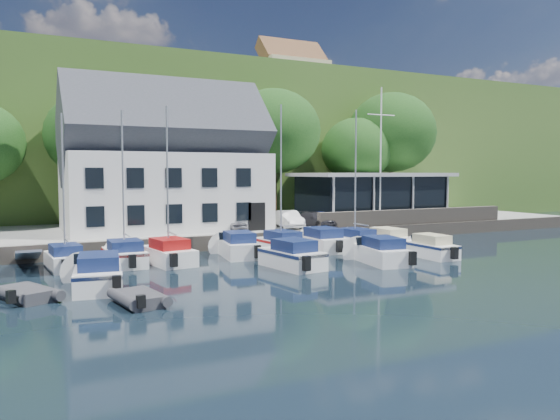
{
  "coord_description": "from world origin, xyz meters",
  "views": [
    {
      "loc": [
        -17.25,
        -22.95,
        5.18
      ],
      "look_at": [
        -1.37,
        9.0,
        2.69
      ],
      "focal_mm": 35.0,
      "sensor_mm": 36.0,
      "label": 1
    }
  ],
  "objects_px": {
    "boat_r1_4": "(281,181)",
    "car_blue": "(320,218)",
    "boat_r2_0": "(98,271)",
    "boat_r1_7": "(386,238)",
    "car_dgrey": "(315,220)",
    "dinghy_1": "(139,296)",
    "boat_r2_2": "(292,253)",
    "boat_r2_3": "(380,250)",
    "club_pavilion": "(371,196)",
    "car_silver": "(233,223)",
    "boat_r1_2": "(167,184)",
    "boat_r1_3": "(238,244)",
    "boat_r1_6": "(355,186)",
    "harbor_building": "(165,170)",
    "boat_r1_1": "(123,186)",
    "boat_r2_4": "(429,246)",
    "car_white": "(288,219)",
    "dinghy_0": "(26,291)",
    "boat_r1_0": "(63,192)",
    "flagpole": "(381,156)",
    "boat_r1_5": "(321,239)"
  },
  "relations": [
    {
      "from": "flagpole",
      "to": "boat_r1_0",
      "type": "relative_size",
      "value": 1.32
    },
    {
      "from": "boat_r1_4",
      "to": "car_blue",
      "type": "bearing_deg",
      "value": 36.41
    },
    {
      "from": "harbor_building",
      "to": "boat_r1_7",
      "type": "xyz_separation_m",
      "value": [
        12.82,
        -9.4,
        -4.67
      ]
    },
    {
      "from": "boat_r2_0",
      "to": "boat_r1_2",
      "type": "bearing_deg",
      "value": 56.49
    },
    {
      "from": "car_dgrey",
      "to": "boat_r1_6",
      "type": "relative_size",
      "value": 0.47
    },
    {
      "from": "car_silver",
      "to": "car_white",
      "type": "height_order",
      "value": "car_white"
    },
    {
      "from": "boat_r1_7",
      "to": "car_dgrey",
      "type": "bearing_deg",
      "value": 109.64
    },
    {
      "from": "harbor_building",
      "to": "dinghy_1",
      "type": "bearing_deg",
      "value": -107.85
    },
    {
      "from": "car_white",
      "to": "car_dgrey",
      "type": "bearing_deg",
      "value": -2.94
    },
    {
      "from": "harbor_building",
      "to": "car_white",
      "type": "distance_m",
      "value": 9.77
    },
    {
      "from": "boat_r1_2",
      "to": "boat_r1_6",
      "type": "relative_size",
      "value": 1.07
    },
    {
      "from": "car_silver",
      "to": "boat_r1_7",
      "type": "distance_m",
      "value": 10.88
    },
    {
      "from": "boat_r2_2",
      "to": "boat_r2_3",
      "type": "distance_m",
      "value": 5.32
    },
    {
      "from": "club_pavilion",
      "to": "car_silver",
      "type": "bearing_deg",
      "value": -170.02
    },
    {
      "from": "boat_r1_3",
      "to": "boat_r2_4",
      "type": "bearing_deg",
      "value": -19.06
    },
    {
      "from": "boat_r1_6",
      "to": "boat_r1_1",
      "type": "bearing_deg",
      "value": 171.75
    },
    {
      "from": "boat_r2_3",
      "to": "dinghy_1",
      "type": "xyz_separation_m",
      "value": [
        -14.42,
        -3.73,
        -0.43
      ]
    },
    {
      "from": "boat_r1_6",
      "to": "boat_r2_0",
      "type": "relative_size",
      "value": 1.29
    },
    {
      "from": "boat_r1_3",
      "to": "dinghy_0",
      "type": "height_order",
      "value": "boat_r1_3"
    },
    {
      "from": "harbor_building",
      "to": "boat_r1_1",
      "type": "distance_m",
      "value": 10.05
    },
    {
      "from": "car_dgrey",
      "to": "dinghy_1",
      "type": "relative_size",
      "value": 1.39
    },
    {
      "from": "car_blue",
      "to": "harbor_building",
      "type": "bearing_deg",
      "value": -178.85
    },
    {
      "from": "club_pavilion",
      "to": "boat_r1_1",
      "type": "distance_m",
      "value": 24.19
    },
    {
      "from": "boat_r1_0",
      "to": "boat_r1_3",
      "type": "bearing_deg",
      "value": -5.28
    },
    {
      "from": "boat_r2_2",
      "to": "boat_r1_3",
      "type": "bearing_deg",
      "value": 95.1
    },
    {
      "from": "boat_r1_1",
      "to": "boat_r1_5",
      "type": "height_order",
      "value": "boat_r1_1"
    },
    {
      "from": "boat_r1_4",
      "to": "dinghy_0",
      "type": "relative_size",
      "value": 3.08
    },
    {
      "from": "car_white",
      "to": "car_silver",
      "type": "bearing_deg",
      "value": -175.98
    },
    {
      "from": "boat_r2_2",
      "to": "dinghy_1",
      "type": "relative_size",
      "value": 1.99
    },
    {
      "from": "boat_r2_0",
      "to": "boat_r1_7",
      "type": "bearing_deg",
      "value": 22.82
    },
    {
      "from": "club_pavilion",
      "to": "boat_r1_5",
      "type": "distance_m",
      "value": 13.22
    },
    {
      "from": "boat_r1_2",
      "to": "boat_r2_3",
      "type": "relative_size",
      "value": 1.48
    },
    {
      "from": "car_dgrey",
      "to": "car_blue",
      "type": "relative_size",
      "value": 1.14
    },
    {
      "from": "car_blue",
      "to": "boat_r1_5",
      "type": "relative_size",
      "value": 0.59
    },
    {
      "from": "car_dgrey",
      "to": "boat_r1_6",
      "type": "bearing_deg",
      "value": -99.02
    },
    {
      "from": "boat_r1_6",
      "to": "flagpole",
      "type": "bearing_deg",
      "value": 33.06
    },
    {
      "from": "boat_r1_7",
      "to": "boat_r2_3",
      "type": "bearing_deg",
      "value": -132.77
    },
    {
      "from": "car_dgrey",
      "to": "boat_r1_1",
      "type": "relative_size",
      "value": 0.44
    },
    {
      "from": "car_dgrey",
      "to": "boat_r1_6",
      "type": "height_order",
      "value": "boat_r1_6"
    },
    {
      "from": "car_white",
      "to": "boat_r1_6",
      "type": "xyz_separation_m",
      "value": [
        2.16,
        -5.62,
        2.57
      ]
    },
    {
      "from": "car_blue",
      "to": "boat_r2_3",
      "type": "bearing_deg",
      "value": -86.62
    },
    {
      "from": "car_white",
      "to": "boat_r2_0",
      "type": "distance_m",
      "value": 18.84
    },
    {
      "from": "harbor_building",
      "to": "car_blue",
      "type": "relative_size",
      "value": 4.17
    },
    {
      "from": "boat_r2_4",
      "to": "boat_r1_4",
      "type": "bearing_deg",
      "value": 146.21
    },
    {
      "from": "boat_r1_1",
      "to": "boat_r1_6",
      "type": "bearing_deg",
      "value": 0.55
    },
    {
      "from": "boat_r2_4",
      "to": "boat_r2_2",
      "type": "bearing_deg",
      "value": 177.6
    },
    {
      "from": "boat_r1_7",
      "to": "boat_r2_0",
      "type": "bearing_deg",
      "value": -168.47
    },
    {
      "from": "car_white",
      "to": "boat_r1_1",
      "type": "distance_m",
      "value": 14.47
    },
    {
      "from": "car_silver",
      "to": "car_dgrey",
      "type": "bearing_deg",
      "value": -5.86
    },
    {
      "from": "dinghy_0",
      "to": "dinghy_1",
      "type": "xyz_separation_m",
      "value": [
        3.91,
        -2.83,
        -0.02
      ]
    }
  ]
}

